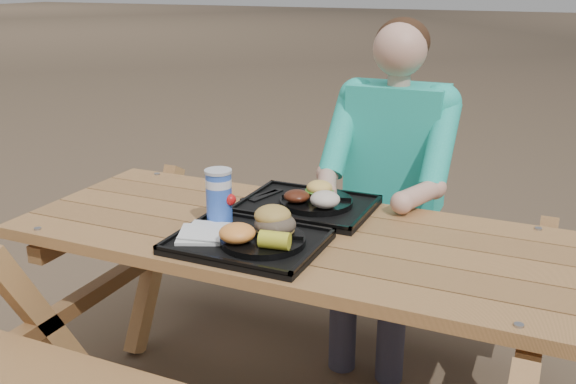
% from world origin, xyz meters
% --- Properties ---
extents(picnic_table, '(1.80, 1.49, 0.75)m').
position_xyz_m(picnic_table, '(0.00, 0.00, 0.38)').
color(picnic_table, '#999999').
rests_on(picnic_table, ground).
extents(tray_near, '(0.45, 0.35, 0.02)m').
position_xyz_m(tray_near, '(-0.06, -0.17, 0.76)').
color(tray_near, black).
rests_on(tray_near, picnic_table).
extents(tray_far, '(0.45, 0.35, 0.02)m').
position_xyz_m(tray_far, '(-0.02, 0.20, 0.76)').
color(tray_far, black).
rests_on(tray_far, picnic_table).
extents(plate_near, '(0.26, 0.26, 0.02)m').
position_xyz_m(plate_near, '(-0.00, -0.18, 0.78)').
color(plate_near, black).
rests_on(plate_near, tray_near).
extents(plate_far, '(0.26, 0.26, 0.02)m').
position_xyz_m(plate_far, '(0.01, 0.21, 0.78)').
color(plate_far, black).
rests_on(plate_far, tray_far).
extents(napkin_stack, '(0.21, 0.21, 0.02)m').
position_xyz_m(napkin_stack, '(-0.19, -0.20, 0.78)').
color(napkin_stack, silver).
rests_on(napkin_stack, tray_near).
extents(soda_cup, '(0.08, 0.08, 0.17)m').
position_xyz_m(soda_cup, '(-0.21, -0.08, 0.85)').
color(soda_cup, blue).
rests_on(soda_cup, tray_near).
extents(condiment_bbq, '(0.05, 0.05, 0.03)m').
position_xyz_m(condiment_bbq, '(-0.05, -0.04, 0.79)').
color(condiment_bbq, '#310505').
rests_on(condiment_bbq, tray_near).
extents(condiment_mustard, '(0.05, 0.05, 0.03)m').
position_xyz_m(condiment_mustard, '(-0.00, -0.04, 0.78)').
color(condiment_mustard, yellow).
rests_on(condiment_mustard, tray_near).
extents(sandwich, '(0.12, 0.12, 0.13)m').
position_xyz_m(sandwich, '(0.01, -0.12, 0.85)').
color(sandwich, '#B98F41').
rests_on(sandwich, plate_near).
extents(mac_cheese, '(0.11, 0.11, 0.06)m').
position_xyz_m(mac_cheese, '(-0.06, -0.24, 0.82)').
color(mac_cheese, '#FFA043').
rests_on(mac_cheese, plate_near).
extents(corn_cob, '(0.10, 0.10, 0.05)m').
position_xyz_m(corn_cob, '(0.06, -0.24, 0.82)').
color(corn_cob, yellow).
rests_on(corn_cob, plate_near).
extents(cutlery_far, '(0.07, 0.17, 0.01)m').
position_xyz_m(cutlery_far, '(-0.19, 0.22, 0.77)').
color(cutlery_far, black).
rests_on(cutlery_far, tray_far).
extents(burger, '(0.10, 0.10, 0.09)m').
position_xyz_m(burger, '(0.01, 0.25, 0.83)').
color(burger, '#F5BF56').
rests_on(burger, plate_far).
extents(baked_beans, '(0.09, 0.09, 0.04)m').
position_xyz_m(baked_beans, '(-0.04, 0.16, 0.81)').
color(baked_beans, '#4C1D0F').
rests_on(baked_beans, plate_far).
extents(potato_salad, '(0.10, 0.10, 0.06)m').
position_xyz_m(potato_salad, '(0.07, 0.15, 0.82)').
color(potato_salad, beige).
rests_on(potato_salad, plate_far).
extents(diner, '(0.48, 0.84, 1.28)m').
position_xyz_m(diner, '(0.16, 0.70, 0.64)').
color(diner, '#17A79B').
rests_on(diner, ground).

